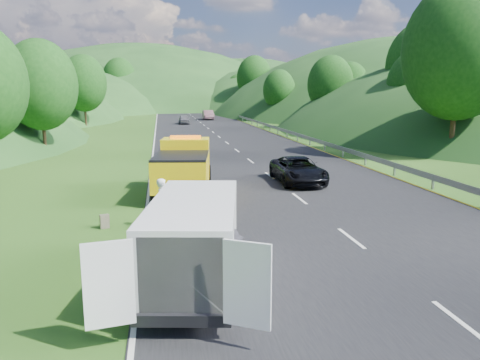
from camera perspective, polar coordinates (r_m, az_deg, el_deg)
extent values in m
plane|color=#38661E|center=(17.28, 1.52, -5.67)|extent=(320.00, 320.00, 0.00)
cube|color=black|center=(56.81, -3.30, 5.83)|extent=(14.00, 200.00, 0.02)
cube|color=gray|center=(70.24, 1.53, 6.78)|extent=(0.06, 140.00, 1.52)
cylinder|color=black|center=(24.87, -8.72, 0.57)|extent=(0.52, 1.11, 1.07)
cylinder|color=black|center=(24.70, -4.03, 0.60)|extent=(0.52, 1.11, 1.07)
cylinder|color=black|center=(20.70, -10.13, -1.54)|extent=(0.52, 1.11, 1.07)
cylinder|color=black|center=(20.50, -4.49, -1.52)|extent=(0.52, 1.11, 1.07)
cube|color=yellow|center=(23.71, -6.61, 2.61)|extent=(2.52, 2.01, 2.04)
cube|color=yellow|center=(21.38, -7.13, 0.99)|extent=(2.83, 3.93, 1.39)
cube|color=black|center=(21.26, -7.17, 2.98)|extent=(2.83, 3.93, 0.11)
cube|color=black|center=(25.06, -6.33, 1.70)|extent=(2.30, 1.57, 0.75)
cube|color=black|center=(25.73, -6.21, 1.45)|extent=(2.26, 0.52, 0.54)
cube|color=yellow|center=(25.33, -6.30, 3.39)|extent=(2.24, 1.13, 1.17)
cube|color=orange|center=(23.58, -6.66, 5.19)|extent=(1.52, 0.47, 0.17)
cube|color=black|center=(24.40, -6.48, 3.74)|extent=(2.03, 0.36, 0.96)
cylinder|color=black|center=(13.87, -8.50, -8.25)|extent=(0.43, 0.83, 0.79)
cylinder|color=black|center=(13.71, -1.02, -8.35)|extent=(0.43, 0.83, 0.79)
cylinder|color=black|center=(10.78, -11.28, -14.07)|extent=(0.43, 0.83, 0.79)
cylinder|color=black|center=(10.58, -1.45, -14.35)|extent=(0.43, 0.83, 0.79)
cube|color=silver|center=(11.78, -5.62, -6.82)|extent=(2.89, 5.43, 1.84)
cube|color=silver|center=(14.49, -4.49, -5.06)|extent=(2.11, 1.22, 0.99)
cube|color=black|center=(14.10, -4.60, -2.18)|extent=(1.87, 0.65, 0.83)
cube|color=black|center=(9.41, -7.21, -11.47)|extent=(1.68, 0.39, 1.59)
cube|color=silver|center=(9.26, -15.70, -12.18)|extent=(0.94, 0.22, 1.69)
cube|color=silver|center=(8.92, 0.86, -12.67)|extent=(0.85, 0.52, 1.69)
cube|color=black|center=(9.70, -7.16, -16.59)|extent=(1.98, 0.49, 0.25)
imported|color=silver|center=(17.25, -9.28, -5.84)|extent=(0.50, 0.67, 1.82)
imported|color=#D5C871|center=(15.70, -6.11, -7.44)|extent=(0.61, 0.61, 0.99)
imported|color=black|center=(11.37, -1.31, -14.69)|extent=(1.29, 0.93, 1.79)
cube|color=#625B49|center=(17.66, -16.18, -4.87)|extent=(0.36, 0.28, 0.52)
cylinder|color=black|center=(10.93, 1.23, -15.79)|extent=(0.67, 0.67, 0.20)
imported|color=black|center=(25.53, 7.06, -0.35)|extent=(2.34, 4.97, 1.37)
imported|color=#535359|center=(71.54, -6.81, 6.78)|extent=(1.61, 3.99, 1.36)
imported|color=brown|center=(82.38, -3.90, 7.35)|extent=(1.70, 4.88, 1.61)
imported|color=#A76153|center=(114.21, -6.99, 8.24)|extent=(2.06, 5.08, 1.47)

